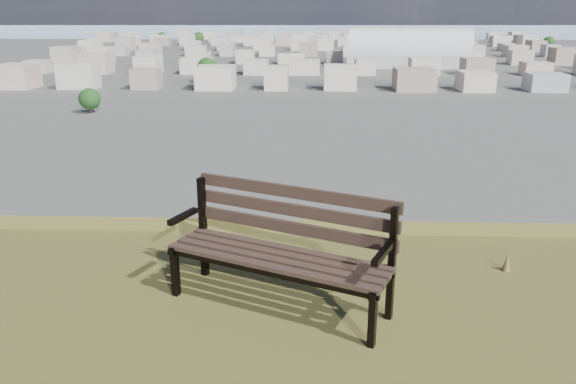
{
  "coord_description": "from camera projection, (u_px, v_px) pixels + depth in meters",
  "views": [
    {
      "loc": [
        0.63,
        -1.43,
        27.23
      ],
      "look_at": [
        0.39,
        4.48,
        25.3
      ],
      "focal_mm": 35.0,
      "sensor_mm": 36.0,
      "label": 1
    }
  ],
  "objects": [
    {
      "name": "far_hills",
      "position": [
        286.0,
        10.0,
        1336.9
      ],
      "size": [
        2050.0,
        340.0,
        60.0
      ],
      "color": "#9FAFC6",
      "rests_on": "ground"
    },
    {
      "name": "bay_water",
      "position": [
        312.0,
        28.0,
        864.71
      ],
      "size": [
        2400.0,
        700.0,
        0.12
      ],
      "primitive_type": "cube",
      "color": "#8DA1B3",
      "rests_on": "ground"
    },
    {
      "name": "arena",
      "position": [
        409.0,
        55.0,
        275.62
      ],
      "size": [
        61.78,
        34.82,
        24.6
      ],
      "rotation": [
        0.0,
        0.0,
        -0.18
      ],
      "color": "silver",
      "rests_on": "ground"
    },
    {
      "name": "city_trees",
      "position": [
        263.0,
        51.0,
        312.37
      ],
      "size": [
        406.52,
        387.2,
        9.98
      ],
      "color": "#38251C",
      "rests_on": "ground"
    },
    {
      "name": "city_blocks",
      "position": [
        311.0,
        46.0,
        383.42
      ],
      "size": [
        395.0,
        361.0,
        7.0
      ],
      "color": "beige",
      "rests_on": "ground"
    },
    {
      "name": "park_bench",
      "position": [
        283.0,
        242.0,
        4.34
      ],
      "size": [
        1.81,
        1.21,
        0.91
      ],
      "rotation": [
        0.0,
        0.0,
        -0.42
      ],
      "color": "#3B2B22",
      "rests_on": "hilltop_mesa"
    }
  ]
}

